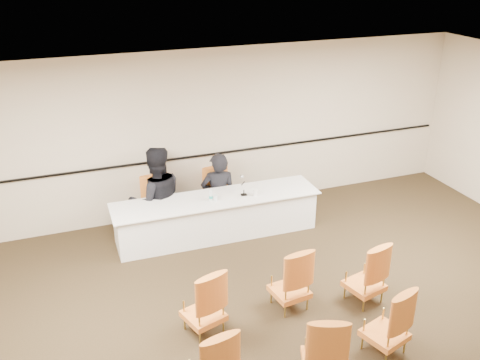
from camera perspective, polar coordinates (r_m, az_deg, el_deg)
name	(u,v)px	position (r m, az deg, el deg)	size (l,w,h in m)	color
floor	(302,343)	(7.07, 6.61, -16.87)	(10.00, 10.00, 0.00)	black
ceiling	(315,113)	(5.60, 8.05, 7.11)	(10.00, 10.00, 0.00)	white
wall_back	(205,133)	(9.59, -3.77, 5.01)	(10.00, 0.04, 3.00)	beige
wall_rail	(206,155)	(9.69, -3.64, 2.70)	(9.80, 0.04, 0.03)	black
panel_table	(217,216)	(9.11, -2.48, -3.90)	(3.51, 0.82, 0.70)	white
panelist_main	(219,199)	(9.59, -2.28, -2.00)	(0.64, 0.42, 1.74)	black
panelist_main_chair	(219,195)	(9.56, -2.29, -1.65)	(0.50, 0.50, 0.95)	orange
panelist_second	(157,201)	(9.30, -8.86, -2.24)	(0.96, 0.75, 1.97)	black
panelist_second_chair	(157,205)	(9.33, -8.83, -2.62)	(0.50, 0.50, 0.95)	orange
papers	(242,196)	(9.01, 0.21, -1.70)	(0.30, 0.22, 0.00)	white
microphone	(244,187)	(8.97, 0.41, -0.76)	(0.11, 0.22, 0.31)	black
water_bottle	(211,194)	(8.83, -3.13, -1.54)	(0.07, 0.07, 0.21)	teal
drinking_glass	(216,198)	(8.84, -2.62, -1.91)	(0.06, 0.06, 0.10)	silver
coffee_cup	(255,192)	(8.99, 1.63, -1.33)	(0.08, 0.08, 0.13)	white
aud_chair_front_left	(203,301)	(6.92, -3.96, -12.73)	(0.50, 0.50, 0.95)	orange
aud_chair_front_mid	(290,277)	(7.36, 5.36, -10.29)	(0.50, 0.50, 0.95)	orange
aud_chair_front_right	(366,272)	(7.63, 13.25, -9.49)	(0.50, 0.50, 0.95)	orange
aud_chair_back_mid	(324,346)	(6.32, 8.96, -17.11)	(0.50, 0.50, 0.95)	orange
aud_chair_back_right	(387,319)	(6.84, 15.37, -14.14)	(0.50, 0.50, 0.95)	orange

